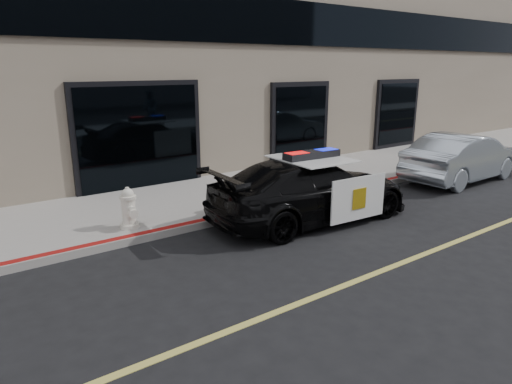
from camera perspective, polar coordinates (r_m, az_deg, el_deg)
ground at (r=7.68m, az=14.57°, el=-9.89°), size 120.00×120.00×0.00m
sidewalk_n at (r=11.45m, az=-6.00°, el=-0.60°), size 60.00×3.50×0.15m
police_car at (r=9.80m, az=6.87°, el=0.30°), size 2.46×4.87×1.52m
silver_sedan at (r=14.44m, az=24.47°, el=3.96°), size 1.58×4.24×1.38m
fire_hydrant at (r=9.24m, az=-15.61°, el=-2.05°), size 0.37×0.51×0.82m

